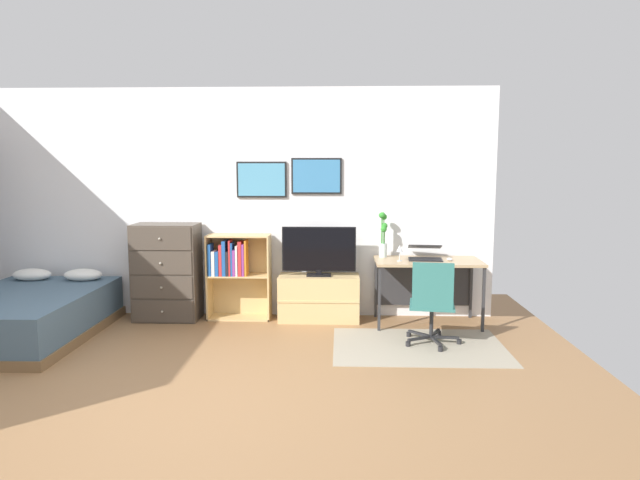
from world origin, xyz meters
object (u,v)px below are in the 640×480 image
object	(u,v)px
tv_stand	(319,298)
desk	(426,270)
wine_glass	(400,249)
television	(319,251)
office_chair	(432,301)
bamboo_vase	(383,234)
laptop	(425,253)
dresser	(167,272)
bed	(25,315)
bookshelf	(234,268)
computer_mouse	(450,259)

from	to	relation	value
tv_stand	desk	world-z (taller)	desk
desk	wine_glass	world-z (taller)	wine_glass
television	office_chair	xyz separation A→B (m)	(1.16, -0.89, -0.36)
bamboo_vase	wine_glass	distance (m)	0.35
laptop	dresser	bearing A→B (deg)	-175.67
bed	dresser	distance (m)	1.52
tv_stand	office_chair	distance (m)	1.49
bed	tv_stand	size ratio (longest dim) A/B	2.14
dresser	laptop	bearing A→B (deg)	-0.57
bookshelf	television	xyz separation A→B (m)	(1.00, -0.07, 0.22)
laptop	bamboo_vase	world-z (taller)	bamboo_vase
television	office_chair	size ratio (longest dim) A/B	0.99
desk	bed	bearing A→B (deg)	-170.04
dresser	tv_stand	xyz separation A→B (m)	(1.78, 0.02, -0.30)
bookshelf	television	size ratio (longest dim) A/B	1.17
laptop	bamboo_vase	xyz separation A→B (m)	(-0.47, 0.12, 0.21)
dresser	bookshelf	size ratio (longest dim) A/B	1.13
dresser	bookshelf	xyz separation A→B (m)	(0.78, 0.06, 0.04)
tv_stand	laptop	size ratio (longest dim) A/B	2.14
laptop	wine_glass	bearing A→B (deg)	-147.76
dresser	bamboo_vase	distance (m)	2.56
tv_stand	laptop	distance (m)	1.33
office_chair	laptop	distance (m)	0.93
desk	wine_glass	xyz separation A→B (m)	(-0.33, -0.16, 0.26)
bamboo_vase	wine_glass	bearing A→B (deg)	-59.38
laptop	computer_mouse	distance (m)	0.28
dresser	bamboo_vase	size ratio (longest dim) A/B	2.15
bookshelf	desk	xyz separation A→B (m)	(2.23, -0.09, 0.01)
desk	laptop	xyz separation A→B (m)	(-0.02, -0.00, 0.19)
bed	office_chair	xyz separation A→B (m)	(4.21, -0.12, 0.22)
bed	television	size ratio (longest dim) A/B	2.35
television	desk	size ratio (longest dim) A/B	0.72
bed	tv_stand	xyz separation A→B (m)	(3.05, 0.79, 0.02)
bed	bamboo_vase	xyz separation A→B (m)	(3.79, 0.86, 0.77)
bed	desk	distance (m)	4.36
laptop	wine_glass	xyz separation A→B (m)	(-0.31, -0.16, 0.07)
bed	wine_glass	distance (m)	4.05
dresser	tv_stand	distance (m)	1.80
tv_stand	computer_mouse	world-z (taller)	computer_mouse
bed	dresser	size ratio (longest dim) A/B	1.77
tv_stand	office_chair	xyz separation A→B (m)	(1.16, -0.91, 0.19)
television	wine_glass	world-z (taller)	television
dresser	office_chair	bearing A→B (deg)	-16.90
bed	bamboo_vase	world-z (taller)	bamboo_vase
laptop	television	bearing A→B (deg)	-176.16
bed	desk	size ratio (longest dim) A/B	1.69
computer_mouse	dresser	bearing A→B (deg)	177.54
bed	bookshelf	bearing A→B (deg)	21.68
office_chair	laptop	world-z (taller)	laptop
bookshelf	wine_glass	xyz separation A→B (m)	(1.90, -0.25, 0.27)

